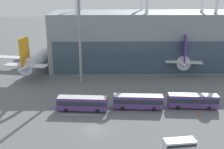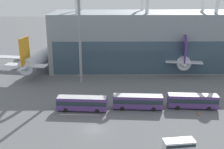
{
  "view_description": "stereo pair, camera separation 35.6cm",
  "coord_description": "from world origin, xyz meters",
  "px_view_note": "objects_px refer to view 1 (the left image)",
  "views": [
    {
      "loc": [
        2.6,
        -49.78,
        27.04
      ],
      "look_at": [
        3.84,
        23.61,
        4.0
      ],
      "focal_mm": 45.0,
      "sensor_mm": 36.0,
      "label": 1
    },
    {
      "loc": [
        2.95,
        -49.78,
        27.04
      ],
      "look_at": [
        3.84,
        23.61,
        4.0
      ],
      "focal_mm": 45.0,
      "sensor_mm": 36.0,
      "label": 2
    }
  ],
  "objects_px": {
    "airliner_at_gate_far": "(181,54)",
    "service_van_foreground": "(180,144)",
    "floodlight_mast": "(79,16)",
    "shuttle_bus_1": "(138,101)",
    "traffic_cone_0": "(198,113)",
    "shuttle_bus_0": "(82,103)",
    "airliner_at_gate_near": "(44,56)",
    "shuttle_bus_2": "(193,100)"
  },
  "relations": [
    {
      "from": "floodlight_mast",
      "to": "traffic_cone_0",
      "type": "distance_m",
      "value": 40.65
    },
    {
      "from": "airliner_at_gate_near",
      "to": "shuttle_bus_0",
      "type": "relative_size",
      "value": 3.21
    },
    {
      "from": "shuttle_bus_1",
      "to": "shuttle_bus_2",
      "type": "bearing_deg",
      "value": 5.18
    },
    {
      "from": "service_van_foreground",
      "to": "traffic_cone_0",
      "type": "relative_size",
      "value": 7.63
    },
    {
      "from": "shuttle_bus_0",
      "to": "service_van_foreground",
      "type": "relative_size",
      "value": 2.08
    },
    {
      "from": "airliner_at_gate_near",
      "to": "shuttle_bus_2",
      "type": "relative_size",
      "value": 3.21
    },
    {
      "from": "shuttle_bus_2",
      "to": "floodlight_mast",
      "type": "distance_m",
      "value": 37.73
    },
    {
      "from": "airliner_at_gate_far",
      "to": "service_van_foreground",
      "type": "distance_m",
      "value": 56.38
    },
    {
      "from": "shuttle_bus_0",
      "to": "shuttle_bus_1",
      "type": "relative_size",
      "value": 1.0
    },
    {
      "from": "airliner_at_gate_far",
      "to": "shuttle_bus_0",
      "type": "bearing_deg",
      "value": 150.56
    },
    {
      "from": "floodlight_mast",
      "to": "shuttle_bus_1",
      "type": "bearing_deg",
      "value": -52.59
    },
    {
      "from": "airliner_at_gate_far",
      "to": "shuttle_bus_1",
      "type": "height_order",
      "value": "airliner_at_gate_far"
    },
    {
      "from": "shuttle_bus_0",
      "to": "shuttle_bus_1",
      "type": "bearing_deg",
      "value": 8.19
    },
    {
      "from": "shuttle_bus_0",
      "to": "service_van_foreground",
      "type": "distance_m",
      "value": 24.58
    },
    {
      "from": "shuttle_bus_2",
      "to": "service_van_foreground",
      "type": "relative_size",
      "value": 2.08
    },
    {
      "from": "shuttle_bus_0",
      "to": "service_van_foreground",
      "type": "height_order",
      "value": "shuttle_bus_0"
    },
    {
      "from": "shuttle_bus_0",
      "to": "floodlight_mast",
      "type": "height_order",
      "value": "floodlight_mast"
    },
    {
      "from": "airliner_at_gate_near",
      "to": "shuttle_bus_1",
      "type": "distance_m",
      "value": 43.86
    },
    {
      "from": "traffic_cone_0",
      "to": "shuttle_bus_2",
      "type": "bearing_deg",
      "value": 94.27
    },
    {
      "from": "shuttle_bus_1",
      "to": "service_van_foreground",
      "type": "height_order",
      "value": "shuttle_bus_1"
    },
    {
      "from": "airliner_at_gate_far",
      "to": "shuttle_bus_2",
      "type": "height_order",
      "value": "airliner_at_gate_far"
    },
    {
      "from": "shuttle_bus_1",
      "to": "floodlight_mast",
      "type": "bearing_deg",
      "value": 131.51
    },
    {
      "from": "airliner_at_gate_far",
      "to": "traffic_cone_0",
      "type": "xyz_separation_m",
      "value": [
        -6.04,
        -40.57,
        -4.0
      ]
    },
    {
      "from": "shuttle_bus_1",
      "to": "airliner_at_gate_far",
      "type": "bearing_deg",
      "value": 66.91
    },
    {
      "from": "airliner_at_gate_far",
      "to": "traffic_cone_0",
      "type": "distance_m",
      "value": 41.21
    },
    {
      "from": "airliner_at_gate_near",
      "to": "service_van_foreground",
      "type": "bearing_deg",
      "value": -136.07
    },
    {
      "from": "airliner_at_gate_near",
      "to": "shuttle_bus_0",
      "type": "bearing_deg",
      "value": -145.02
    },
    {
      "from": "airliner_at_gate_near",
      "to": "traffic_cone_0",
      "type": "bearing_deg",
      "value": -121.26
    },
    {
      "from": "airliner_at_gate_near",
      "to": "shuttle_bus_2",
      "type": "height_order",
      "value": "airliner_at_gate_near"
    },
    {
      "from": "service_van_foreground",
      "to": "traffic_cone_0",
      "type": "xyz_separation_m",
      "value": [
        7.71,
        14.02,
        -0.88
      ]
    },
    {
      "from": "airliner_at_gate_far",
      "to": "traffic_cone_0",
      "type": "height_order",
      "value": "airliner_at_gate_far"
    },
    {
      "from": "shuttle_bus_1",
      "to": "shuttle_bus_2",
      "type": "distance_m",
      "value": 12.74
    },
    {
      "from": "shuttle_bus_1",
      "to": "service_van_foreground",
      "type": "relative_size",
      "value": 2.08
    },
    {
      "from": "shuttle_bus_1",
      "to": "traffic_cone_0",
      "type": "relative_size",
      "value": 15.86
    },
    {
      "from": "airliner_at_gate_near",
      "to": "service_van_foreground",
      "type": "relative_size",
      "value": 6.69
    },
    {
      "from": "shuttle_bus_0",
      "to": "shuttle_bus_1",
      "type": "xyz_separation_m",
      "value": [
        12.73,
        0.82,
        0.0
      ]
    },
    {
      "from": "airliner_at_gate_far",
      "to": "traffic_cone_0",
      "type": "relative_size",
      "value": 49.81
    },
    {
      "from": "airliner_at_gate_near",
      "to": "floodlight_mast",
      "type": "relative_size",
      "value": 1.22
    },
    {
      "from": "airliner_at_gate_near",
      "to": "floodlight_mast",
      "type": "xyz_separation_m",
      "value": [
        13.54,
        -14.0,
        14.65
      ]
    },
    {
      "from": "floodlight_mast",
      "to": "service_van_foreground",
      "type": "bearing_deg",
      "value": -61.39
    },
    {
      "from": "shuttle_bus_0",
      "to": "floodlight_mast",
      "type": "relative_size",
      "value": 0.38
    },
    {
      "from": "shuttle_bus_1",
      "to": "service_van_foreground",
      "type": "distance_m",
      "value": 18.31
    }
  ]
}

